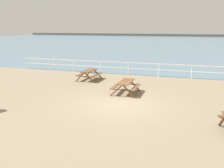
# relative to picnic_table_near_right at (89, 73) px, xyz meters

# --- Properties ---
(ground_plane) EXTENTS (30.00, 24.00, 0.20)m
(ground_plane) POSITION_rel_picnic_table_near_right_xyz_m (3.70, -4.91, -0.68)
(ground_plane) COLOR gray
(sea_band) EXTENTS (142.00, 90.00, 0.01)m
(sea_band) POSITION_rel_picnic_table_near_right_xyz_m (3.70, 47.84, -0.58)
(sea_band) COLOR slate
(sea_band) RESTS_ON ground
(distant_shoreline) EXTENTS (142.00, 6.00, 1.80)m
(distant_shoreline) POSITION_rel_picnic_table_near_right_xyz_m (3.70, 90.84, -0.58)
(distant_shoreline) COLOR #4C4C47
(distant_shoreline) RESTS_ON ground
(seaward_railing) EXTENTS (23.07, 0.07, 1.08)m
(seaward_railing) POSITION_rel_picnic_table_near_right_xyz_m (3.70, 2.84, 0.18)
(seaward_railing) COLOR white
(seaward_railing) RESTS_ON ground
(picnic_table_near_right) EXTENTS (1.60, 1.85, 0.80)m
(picnic_table_near_right) POSITION_rel_picnic_table_near_right_xyz_m (0.00, 0.00, 0.00)
(picnic_table_near_right) COLOR brown
(picnic_table_near_right) RESTS_ON ground
(picnic_table_mid_centre) EXTENTS (1.55, 1.81, 0.80)m
(picnic_table_mid_centre) POSITION_rel_picnic_table_near_right_xyz_m (3.59, -2.82, 0.00)
(picnic_table_mid_centre) COLOR brown
(picnic_table_mid_centre) RESTS_ON ground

